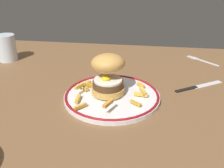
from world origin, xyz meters
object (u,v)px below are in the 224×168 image
Objects in this scene: burger at (108,73)px; knife at (195,87)px; water_glass at (7,49)px; fork at (202,60)px; dinner_plate at (112,96)px.

burger reaches higher than knife.
fork is at bearing 7.80° from water_glass.
fork is at bearing 76.25° from knife.
water_glass reaches higher than dinner_plate.
burger is at bearing -133.29° from fork.
knife is at bearing -103.75° from fork.
water_glass is at bearing 151.62° from burger.
fork is at bearing 49.03° from dinner_plate.
burger is 0.84× the size of knife.
fork is (32.34, 34.32, -7.20)cm from burger.
burger is at bearing -28.38° from water_glass.
water_glass reaches higher than fork.
dinner_plate reaches higher than knife.
knife is at bearing -11.75° from water_glass.
fork is 25.85cm from knife.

